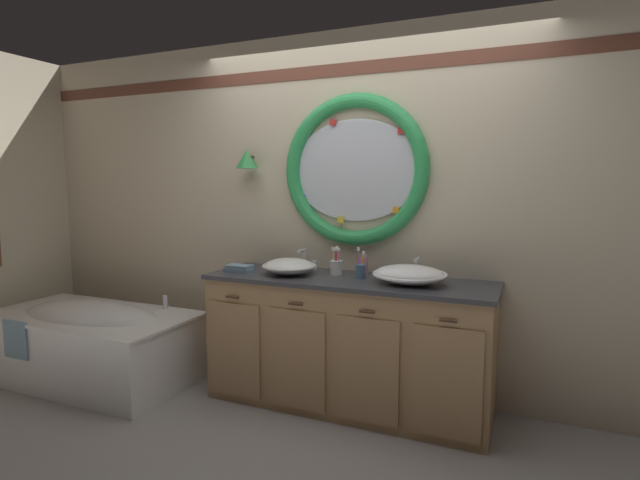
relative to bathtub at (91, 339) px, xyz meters
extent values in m
plane|color=gray|center=(1.94, 0.12, -0.32)|extent=(14.00, 14.00, 0.00)
cube|color=beige|center=(1.94, 0.71, 0.98)|extent=(6.40, 0.08, 2.60)
cube|color=brown|center=(1.94, 0.66, 2.00)|extent=(6.27, 0.01, 0.09)
ellipsoid|color=silver|center=(1.92, 0.65, 1.29)|extent=(0.97, 0.02, 0.72)
torus|color=green|center=(1.92, 0.65, 1.29)|extent=(1.08, 0.11, 1.08)
cube|color=silver|center=(2.40, 0.64, 1.26)|extent=(0.05, 0.01, 0.05)
cube|color=red|center=(2.25, 0.64, 1.55)|extent=(0.05, 0.01, 0.05)
cube|color=red|center=(1.76, 0.64, 1.63)|extent=(0.06, 0.01, 0.06)
cube|color=silver|center=(1.49, 0.64, 1.47)|extent=(0.05, 0.01, 0.05)
cube|color=#2866B7|center=(1.51, 0.64, 1.10)|extent=(0.05, 0.01, 0.05)
cube|color=yellow|center=(1.82, 0.64, 0.94)|extent=(0.05, 0.01, 0.05)
cube|color=orange|center=(2.23, 0.64, 1.02)|extent=(0.05, 0.01, 0.05)
cylinder|color=#4C3823|center=(1.08, 0.62, 1.40)|extent=(0.02, 0.09, 0.02)
cone|color=green|center=(1.08, 0.57, 1.38)|extent=(0.17, 0.17, 0.14)
cube|color=tan|center=(1.97, 0.38, 0.11)|extent=(1.91, 0.58, 0.86)
cube|color=#38383D|center=(1.97, 0.38, 0.55)|extent=(1.95, 0.62, 0.03)
cube|color=#38383D|center=(1.97, 0.66, 0.48)|extent=(1.91, 0.02, 0.11)
cube|color=tan|center=(1.26, 0.08, 0.06)|extent=(0.40, 0.02, 0.65)
cylinder|color=#422D1E|center=(1.26, 0.07, 0.43)|extent=(0.10, 0.01, 0.01)
cube|color=tan|center=(1.74, 0.08, 0.06)|extent=(0.40, 0.02, 0.65)
cylinder|color=#422D1E|center=(1.74, 0.07, 0.43)|extent=(0.10, 0.01, 0.01)
cube|color=tan|center=(2.21, 0.08, 0.06)|extent=(0.40, 0.02, 0.65)
cylinder|color=#422D1E|center=(2.21, 0.07, 0.43)|extent=(0.10, 0.01, 0.01)
cube|color=tan|center=(2.69, 0.08, 0.06)|extent=(0.40, 0.02, 0.65)
cylinder|color=#422D1E|center=(2.69, 0.07, 0.43)|extent=(0.10, 0.01, 0.01)
cube|color=white|center=(0.00, 0.00, -0.06)|extent=(1.58, 0.81, 0.53)
ellipsoid|color=white|center=(0.00, 0.00, 0.15)|extent=(1.30, 0.63, 0.28)
cube|color=white|center=(0.00, 0.00, 0.19)|extent=(1.61, 0.84, 0.02)
cylinder|color=silver|center=(0.44, 0.35, 0.26)|extent=(0.04, 0.04, 0.11)
cylinder|color=silver|center=(0.00, 0.00, 0.15)|extent=(0.04, 0.04, 0.01)
cube|color=#7593A8|center=(-0.28, -0.41, 0.08)|extent=(0.24, 0.02, 0.28)
ellipsoid|color=white|center=(1.55, 0.35, 0.62)|extent=(0.36, 0.33, 0.11)
torus|color=white|center=(1.55, 0.35, 0.63)|extent=(0.38, 0.38, 0.02)
cylinder|color=silver|center=(1.55, 0.35, 0.63)|extent=(0.03, 0.03, 0.01)
ellipsoid|color=white|center=(2.40, 0.35, 0.63)|extent=(0.45, 0.33, 0.12)
torus|color=white|center=(2.40, 0.35, 0.63)|extent=(0.47, 0.47, 0.02)
cylinder|color=silver|center=(2.40, 0.35, 0.63)|extent=(0.03, 0.03, 0.01)
cylinder|color=silver|center=(1.55, 0.59, 0.58)|extent=(0.05, 0.05, 0.02)
cylinder|color=silver|center=(1.55, 0.59, 0.65)|extent=(0.02, 0.02, 0.12)
sphere|color=silver|center=(1.55, 0.59, 0.71)|extent=(0.03, 0.03, 0.03)
cylinder|color=silver|center=(1.55, 0.55, 0.71)|extent=(0.02, 0.09, 0.02)
cylinder|color=silver|center=(1.46, 0.59, 0.60)|extent=(0.04, 0.04, 0.06)
cylinder|color=silver|center=(1.63, 0.59, 0.60)|extent=(0.04, 0.04, 0.06)
cube|color=silver|center=(1.46, 0.59, 0.63)|extent=(0.05, 0.01, 0.01)
cube|color=silver|center=(1.63, 0.59, 0.63)|extent=(0.05, 0.01, 0.01)
cylinder|color=silver|center=(2.40, 0.59, 0.58)|extent=(0.05, 0.05, 0.02)
cylinder|color=silver|center=(2.40, 0.59, 0.64)|extent=(0.02, 0.02, 0.11)
sphere|color=silver|center=(2.40, 0.59, 0.70)|extent=(0.03, 0.03, 0.03)
cylinder|color=silver|center=(2.40, 0.54, 0.70)|extent=(0.02, 0.11, 0.02)
cylinder|color=silver|center=(2.32, 0.59, 0.60)|extent=(0.04, 0.04, 0.06)
cylinder|color=silver|center=(2.48, 0.59, 0.60)|extent=(0.04, 0.04, 0.06)
cube|color=silver|center=(2.32, 0.59, 0.63)|extent=(0.05, 0.01, 0.01)
cube|color=silver|center=(2.48, 0.59, 0.63)|extent=(0.05, 0.01, 0.01)
cylinder|color=white|center=(1.86, 0.46, 0.62)|extent=(0.08, 0.08, 0.10)
torus|color=white|center=(1.86, 0.46, 0.67)|extent=(0.09, 0.09, 0.01)
cylinder|color=pink|center=(1.88, 0.45, 0.66)|extent=(0.03, 0.01, 0.16)
cube|color=white|center=(1.88, 0.45, 0.75)|extent=(0.02, 0.02, 0.02)
cylinder|color=#E0383D|center=(1.86, 0.47, 0.66)|extent=(0.02, 0.02, 0.17)
cube|color=white|center=(1.86, 0.47, 0.76)|extent=(0.02, 0.02, 0.02)
cylinder|color=yellow|center=(1.84, 0.45, 0.66)|extent=(0.01, 0.02, 0.16)
cube|color=white|center=(1.84, 0.45, 0.75)|extent=(0.02, 0.02, 0.02)
cylinder|color=purple|center=(1.86, 0.44, 0.66)|extent=(0.02, 0.03, 0.16)
cube|color=white|center=(1.86, 0.44, 0.75)|extent=(0.02, 0.02, 0.02)
cylinder|color=slate|center=(2.06, 0.40, 0.61)|extent=(0.07, 0.07, 0.09)
torus|color=slate|center=(2.06, 0.40, 0.66)|extent=(0.08, 0.08, 0.01)
cylinder|color=orange|center=(2.07, 0.41, 0.66)|extent=(0.03, 0.01, 0.15)
cube|color=white|center=(2.07, 0.41, 0.74)|extent=(0.02, 0.02, 0.02)
cylinder|color=purple|center=(2.04, 0.41, 0.67)|extent=(0.03, 0.03, 0.18)
cube|color=white|center=(2.04, 0.41, 0.77)|extent=(0.02, 0.02, 0.03)
cylinder|color=pink|center=(2.03, 0.57, 0.63)|extent=(0.06, 0.06, 0.12)
cylinder|color=silver|center=(2.03, 0.57, 0.70)|extent=(0.04, 0.04, 0.02)
cylinder|color=silver|center=(2.03, 0.55, 0.71)|extent=(0.01, 0.04, 0.01)
cube|color=#7593A8|center=(1.16, 0.31, 0.58)|extent=(0.20, 0.13, 0.02)
cube|color=#7593A8|center=(1.16, 0.31, 0.60)|extent=(0.18, 0.12, 0.02)
camera|label=1|loc=(3.12, -2.71, 1.21)|focal=27.90mm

